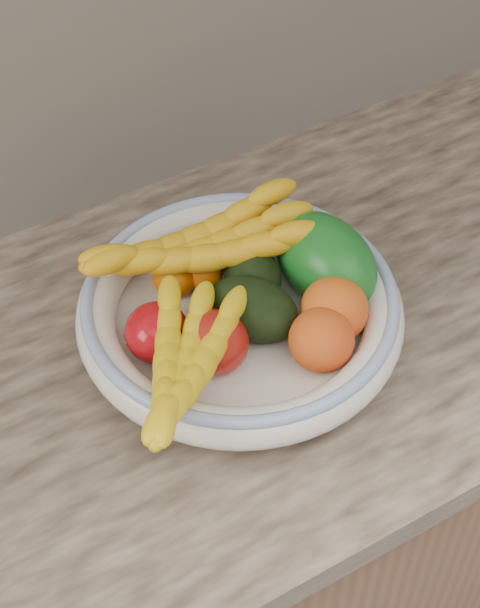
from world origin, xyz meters
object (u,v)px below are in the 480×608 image
(banana_bunch_back, at_px, (200,251))
(banana_bunch_front, at_px, (184,369))
(fruit_bowl, at_px, (240,311))
(green_mango, at_px, (325,260))

(banana_bunch_back, height_order, banana_bunch_front, banana_bunch_back)
(fruit_bowl, relative_size, banana_bunch_front, 1.48)
(banana_bunch_back, xyz_separation_m, banana_bunch_front, (-0.10, -0.15, -0.01))
(banana_bunch_back, distance_m, banana_bunch_front, 0.18)
(green_mango, relative_size, banana_bunch_front, 0.57)
(green_mango, distance_m, banana_bunch_back, 0.15)
(banana_bunch_back, bearing_deg, fruit_bowl, -73.21)
(fruit_bowl, distance_m, banana_bunch_front, 0.14)
(fruit_bowl, xyz_separation_m, green_mango, (0.12, -0.00, 0.03))
(fruit_bowl, bearing_deg, green_mango, -1.16)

